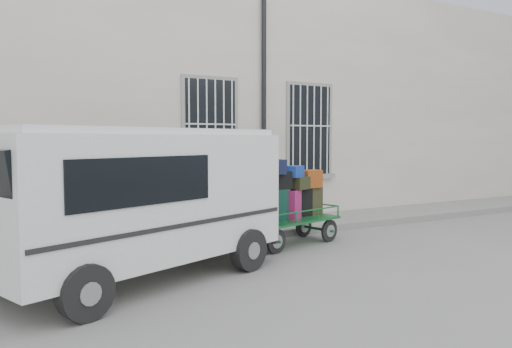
{
  "coord_description": "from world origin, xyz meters",
  "views": [
    {
      "loc": [
        -4.96,
        -7.26,
        2.03
      ],
      "look_at": [
        -0.34,
        1.0,
        1.37
      ],
      "focal_mm": 35.0,
      "sensor_mm": 36.0,
      "label": 1
    }
  ],
  "objects": [
    {
      "name": "ground",
      "position": [
        0.0,
        0.0,
        0.0
      ],
      "size": [
        80.0,
        80.0,
        0.0
      ],
      "primitive_type": "plane",
      "color": "slate",
      "rests_on": "ground"
    },
    {
      "name": "building",
      "position": [
        0.0,
        5.5,
        3.0
      ],
      "size": [
        24.0,
        5.15,
        6.0
      ],
      "color": "#BEB5A2",
      "rests_on": "ground"
    },
    {
      "name": "sidewalk",
      "position": [
        0.0,
        2.2,
        0.07
      ],
      "size": [
        24.0,
        1.7,
        0.15
      ],
      "primitive_type": "cube",
      "color": "gray",
      "rests_on": "ground"
    },
    {
      "name": "luggage_cart",
      "position": [
        0.22,
        0.68,
        0.84
      ],
      "size": [
        2.33,
        1.33,
        1.66
      ],
      "rotation": [
        0.0,
        0.0,
        0.25
      ],
      "color": "black",
      "rests_on": "ground"
    },
    {
      "name": "van",
      "position": [
        -2.98,
        -0.26,
        1.25
      ],
      "size": [
        4.65,
        3.21,
        2.18
      ],
      "rotation": [
        0.0,
        0.0,
        0.36
      ],
      "color": "silver",
      "rests_on": "ground"
    }
  ]
}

